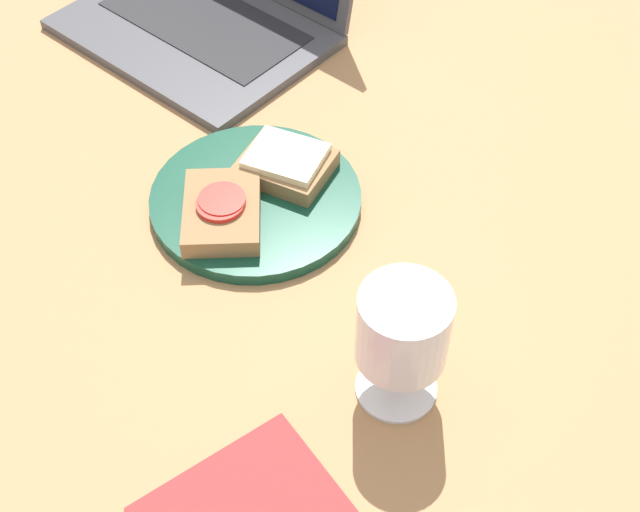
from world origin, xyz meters
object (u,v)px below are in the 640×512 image
(sandwich_with_tomato, at_px, (222,210))
(plate, at_px, (256,200))
(wine_glass, at_px, (403,333))
(sandwich_with_cheese, at_px, (286,163))

(sandwich_with_tomato, bearing_deg, plate, 88.05)
(plate, bearing_deg, wine_glass, -18.84)
(plate, height_order, sandwich_with_cheese, sandwich_with_cheese)
(sandwich_with_tomato, distance_m, wine_glass, 0.27)
(sandwich_with_cheese, bearing_deg, plate, -91.94)
(sandwich_with_cheese, bearing_deg, wine_glass, -27.93)
(wine_glass, bearing_deg, sandwich_with_cheese, 152.07)
(sandwich_with_cheese, distance_m, wine_glass, 0.30)
(plate, distance_m, sandwich_with_cheese, 0.05)
(plate, bearing_deg, sandwich_with_tomato, -91.95)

